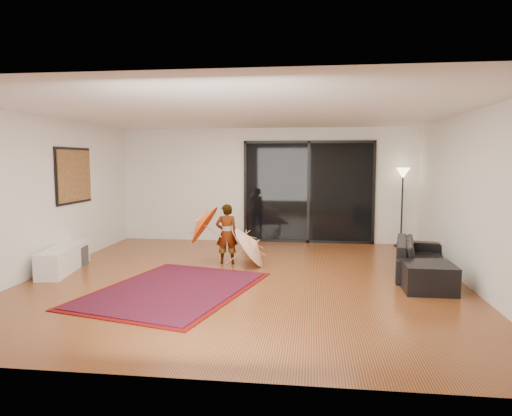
% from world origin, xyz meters
% --- Properties ---
extents(floor, '(7.00, 7.00, 0.00)m').
position_xyz_m(floor, '(0.00, 0.00, 0.00)').
color(floor, brown).
rests_on(floor, ground).
extents(ceiling, '(7.00, 7.00, 0.00)m').
position_xyz_m(ceiling, '(0.00, 0.00, 2.70)').
color(ceiling, white).
rests_on(ceiling, wall_back).
extents(wall_back, '(7.00, 0.00, 7.00)m').
position_xyz_m(wall_back, '(0.00, 3.50, 1.35)').
color(wall_back, silver).
rests_on(wall_back, floor).
extents(wall_front, '(7.00, 0.00, 7.00)m').
position_xyz_m(wall_front, '(0.00, -3.50, 1.35)').
color(wall_front, silver).
rests_on(wall_front, floor).
extents(wall_left, '(0.00, 7.00, 7.00)m').
position_xyz_m(wall_left, '(-3.50, 0.00, 1.35)').
color(wall_left, silver).
rests_on(wall_left, floor).
extents(wall_right, '(0.00, 7.00, 7.00)m').
position_xyz_m(wall_right, '(3.50, 0.00, 1.35)').
color(wall_right, silver).
rests_on(wall_right, floor).
extents(sliding_door, '(3.06, 0.07, 2.40)m').
position_xyz_m(sliding_door, '(1.00, 3.47, 1.20)').
color(sliding_door, black).
rests_on(sliding_door, wall_back).
extents(painting, '(0.04, 1.28, 1.08)m').
position_xyz_m(painting, '(-3.46, 1.00, 1.65)').
color(painting, black).
rests_on(painting, wall_left).
extents(media_console, '(0.66, 1.63, 0.44)m').
position_xyz_m(media_console, '(-3.25, 0.14, 0.22)').
color(media_console, white).
rests_on(media_console, floor).
extents(speaker, '(0.33, 0.33, 0.34)m').
position_xyz_m(speaker, '(-3.25, 0.61, 0.17)').
color(speaker, '#424244').
rests_on(speaker, floor).
extents(persian_rug, '(2.71, 3.30, 0.02)m').
position_xyz_m(persian_rug, '(-0.96, -0.80, 0.01)').
color(persian_rug, '#5D0908').
rests_on(persian_rug, floor).
extents(sofa, '(1.13, 2.08, 0.57)m').
position_xyz_m(sofa, '(2.95, 0.74, 0.29)').
color(sofa, black).
rests_on(sofa, floor).
extents(ottoman, '(0.74, 0.74, 0.42)m').
position_xyz_m(ottoman, '(2.82, -0.37, 0.21)').
color(ottoman, black).
rests_on(ottoman, floor).
extents(floor_lamp, '(0.31, 0.31, 1.78)m').
position_xyz_m(floor_lamp, '(3.10, 3.25, 1.40)').
color(floor_lamp, black).
rests_on(floor_lamp, floor).
extents(child, '(0.46, 0.35, 1.13)m').
position_xyz_m(child, '(-0.51, 1.08, 0.57)').
color(child, '#999999').
rests_on(child, floor).
extents(parasol_orange, '(0.61, 0.84, 0.88)m').
position_xyz_m(parasol_orange, '(-1.06, 1.03, 0.73)').
color(parasol_orange, '#EE460C').
rests_on(parasol_orange, child).
extents(parasol_white, '(0.65, 0.85, 0.94)m').
position_xyz_m(parasol_white, '(0.09, 0.93, 0.50)').
color(parasol_white, beige).
rests_on(parasol_white, floor).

